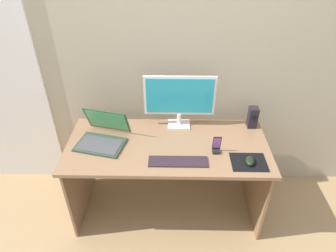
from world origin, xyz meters
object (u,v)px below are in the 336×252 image
(mouse, at_px, (250,161))
(phone_in_dock, at_px, (216,147))
(keyboard_external, at_px, (178,162))
(speaker_right, at_px, (253,117))
(monitor, at_px, (180,99))
(laptop, at_px, (103,136))

(mouse, height_order, phone_in_dock, phone_in_dock)
(keyboard_external, xyz_separation_m, phone_in_dock, (0.28, 0.12, 0.04))
(phone_in_dock, bearing_deg, keyboard_external, -156.94)
(phone_in_dock, bearing_deg, speaker_right, 45.59)
(monitor, bearing_deg, laptop, -158.44)
(speaker_right, relative_size, keyboard_external, 0.42)
(monitor, xyz_separation_m, phone_in_dock, (0.27, -0.34, -0.20))
(keyboard_external, relative_size, mouse, 4.19)
(mouse, bearing_deg, phone_in_dock, 161.69)
(monitor, distance_m, speaker_right, 0.62)
(laptop, relative_size, mouse, 4.14)
(monitor, relative_size, laptop, 1.35)
(monitor, height_order, phone_in_dock, monitor)
(speaker_right, height_order, laptop, laptop)
(laptop, xyz_separation_m, phone_in_dock, (0.85, -0.11, 0.00))
(mouse, xyz_separation_m, phone_in_dock, (-0.22, 0.12, 0.03))
(monitor, height_order, speaker_right, monitor)
(speaker_right, bearing_deg, phone_in_dock, -134.41)
(speaker_right, xyz_separation_m, laptop, (-1.18, -0.22, -0.04))
(keyboard_external, bearing_deg, laptop, 157.99)
(monitor, distance_m, laptop, 0.66)
(laptop, bearing_deg, phone_in_dock, -7.31)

